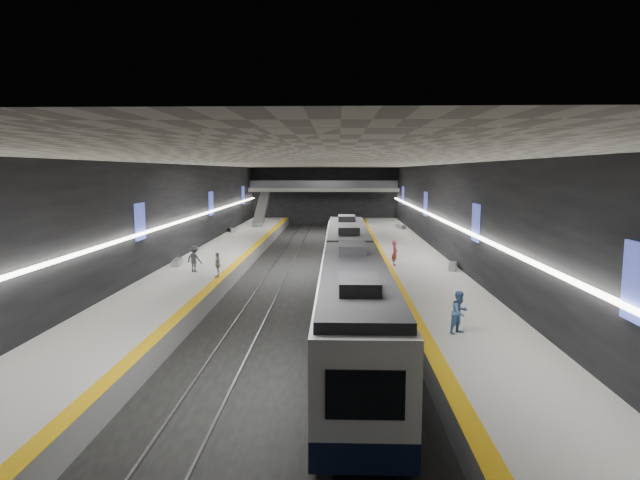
{
  "coord_description": "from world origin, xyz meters",
  "views": [
    {
      "loc": [
        1.84,
        -39.31,
        7.49
      ],
      "look_at": [
        0.5,
        1.59,
        2.2
      ],
      "focal_mm": 30.0,
      "sensor_mm": 36.0,
      "label": 1
    }
  ],
  "objects_px": {
    "bench_left_far": "(231,230)",
    "passenger_left_b": "(194,259)",
    "escalator": "(262,209)",
    "passenger_left_a": "(218,265)",
    "passenger_right_b": "(460,313)",
    "bench_right_far": "(401,226)",
    "train": "(350,276)",
    "bench_left_near": "(177,262)",
    "bench_right_near": "(452,266)",
    "passenger_right_a": "(395,253)"
  },
  "relations": [
    {
      "from": "bench_left_far",
      "to": "passenger_left_b",
      "type": "distance_m",
      "value": 22.87
    },
    {
      "from": "passenger_left_b",
      "to": "escalator",
      "type": "bearing_deg",
      "value": -65.19
    },
    {
      "from": "passenger_left_a",
      "to": "passenger_right_b",
      "type": "bearing_deg",
      "value": 38.31
    },
    {
      "from": "escalator",
      "to": "bench_left_far",
      "type": "relative_size",
      "value": 4.89
    },
    {
      "from": "passenger_left_a",
      "to": "bench_right_far",
      "type": "bearing_deg",
      "value": 143.48
    },
    {
      "from": "bench_left_far",
      "to": "passenger_left_a",
      "type": "bearing_deg",
      "value": -104.91
    },
    {
      "from": "bench_right_far",
      "to": "passenger_left_a",
      "type": "relative_size",
      "value": 1.24
    },
    {
      "from": "passenger_right_b",
      "to": "passenger_left_b",
      "type": "bearing_deg",
      "value": 99.72
    },
    {
      "from": "passenger_left_b",
      "to": "bench_right_far",
      "type": "bearing_deg",
      "value": -96.77
    },
    {
      "from": "bench_right_far",
      "to": "escalator",
      "type": "bearing_deg",
      "value": 150.78
    },
    {
      "from": "escalator",
      "to": "bench_right_far",
      "type": "height_order",
      "value": "escalator"
    },
    {
      "from": "passenger_left_a",
      "to": "escalator",
      "type": "bearing_deg",
      "value": 173.89
    },
    {
      "from": "train",
      "to": "passenger_right_b",
      "type": "relative_size",
      "value": 17.31
    },
    {
      "from": "bench_left_near",
      "to": "passenger_left_a",
      "type": "xyz_separation_m",
      "value": [
        3.76,
        -4.14,
        0.56
      ]
    },
    {
      "from": "bench_right_far",
      "to": "passenger_left_b",
      "type": "xyz_separation_m",
      "value": [
        -16.43,
        -26.98,
        0.63
      ]
    },
    {
      "from": "train",
      "to": "bench_right_far",
      "type": "bearing_deg",
      "value": 79.02
    },
    {
      "from": "passenger_left_a",
      "to": "train",
      "type": "bearing_deg",
      "value": 47.32
    },
    {
      "from": "escalator",
      "to": "bench_right_near",
      "type": "distance_m",
      "value": 34.6
    },
    {
      "from": "bench_left_near",
      "to": "passenger_right_b",
      "type": "distance_m",
      "value": 22.1
    },
    {
      "from": "escalator",
      "to": "bench_right_near",
      "type": "height_order",
      "value": "escalator"
    },
    {
      "from": "train",
      "to": "passenger_right_b",
      "type": "distance_m",
      "value": 7.25
    },
    {
      "from": "escalator",
      "to": "passenger_left_b",
      "type": "height_order",
      "value": "escalator"
    },
    {
      "from": "passenger_left_a",
      "to": "passenger_left_b",
      "type": "bearing_deg",
      "value": -140.64
    },
    {
      "from": "bench_left_far",
      "to": "bench_right_far",
      "type": "height_order",
      "value": "bench_right_far"
    },
    {
      "from": "passenger_left_a",
      "to": "passenger_left_b",
      "type": "height_order",
      "value": "passenger_left_b"
    },
    {
      "from": "bench_left_near",
      "to": "passenger_left_b",
      "type": "relative_size",
      "value": 1.01
    },
    {
      "from": "escalator",
      "to": "passenger_right_a",
      "type": "xyz_separation_m",
      "value": [
        13.29,
        -28.83,
        -1.03
      ]
    },
    {
      "from": "passenger_right_b",
      "to": "passenger_left_b",
      "type": "distance_m",
      "value": 19.0
    },
    {
      "from": "bench_left_far",
      "to": "bench_right_far",
      "type": "distance_m",
      "value": 19.04
    },
    {
      "from": "passenger_right_b",
      "to": "passenger_left_b",
      "type": "relative_size",
      "value": 1.0
    },
    {
      "from": "passenger_right_a",
      "to": "escalator",
      "type": "bearing_deg",
      "value": 29.57
    },
    {
      "from": "bench_right_near",
      "to": "bench_left_near",
      "type": "bearing_deg",
      "value": -169.18
    },
    {
      "from": "bench_left_near",
      "to": "passenger_left_b",
      "type": "distance_m",
      "value": 3.2
    },
    {
      "from": "passenger_right_b",
      "to": "bench_left_far",
      "type": "bearing_deg",
      "value": 76.33
    },
    {
      "from": "escalator",
      "to": "passenger_right_b",
      "type": "bearing_deg",
      "value": -72.19
    },
    {
      "from": "bench_right_near",
      "to": "passenger_right_b",
      "type": "distance_m",
      "value": 14.53
    },
    {
      "from": "bench_right_far",
      "to": "passenger_left_a",
      "type": "distance_m",
      "value": 32.11
    },
    {
      "from": "escalator",
      "to": "passenger_left_a",
      "type": "bearing_deg",
      "value": -86.56
    },
    {
      "from": "passenger_right_a",
      "to": "passenger_left_a",
      "type": "distance_m",
      "value": 12.13
    },
    {
      "from": "bench_right_far",
      "to": "passenger_left_a",
      "type": "xyz_separation_m",
      "value": [
        -14.56,
        -28.61,
        0.54
      ]
    },
    {
      "from": "passenger_right_a",
      "to": "passenger_left_a",
      "type": "xyz_separation_m",
      "value": [
        -11.29,
        -4.43,
        -0.09
      ]
    },
    {
      "from": "train",
      "to": "bench_left_near",
      "type": "height_order",
      "value": "train"
    },
    {
      "from": "bench_right_far",
      "to": "passenger_left_a",
      "type": "height_order",
      "value": "passenger_left_a"
    },
    {
      "from": "escalator",
      "to": "passenger_left_a",
      "type": "relative_size",
      "value": 5.14
    },
    {
      "from": "bench_right_near",
      "to": "passenger_right_a",
      "type": "height_order",
      "value": "passenger_right_a"
    },
    {
      "from": "escalator",
      "to": "passenger_left_a",
      "type": "distance_m",
      "value": 33.34
    },
    {
      "from": "escalator",
      "to": "passenger_left_a",
      "type": "xyz_separation_m",
      "value": [
        2.0,
        -33.26,
        -1.12
      ]
    },
    {
      "from": "passenger_left_b",
      "to": "passenger_left_a",
      "type": "bearing_deg",
      "value": 163.48
    },
    {
      "from": "bench_left_near",
      "to": "bench_right_near",
      "type": "bearing_deg",
      "value": -8.9
    },
    {
      "from": "train",
      "to": "bench_left_near",
      "type": "relative_size",
      "value": 17.14
    }
  ]
}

